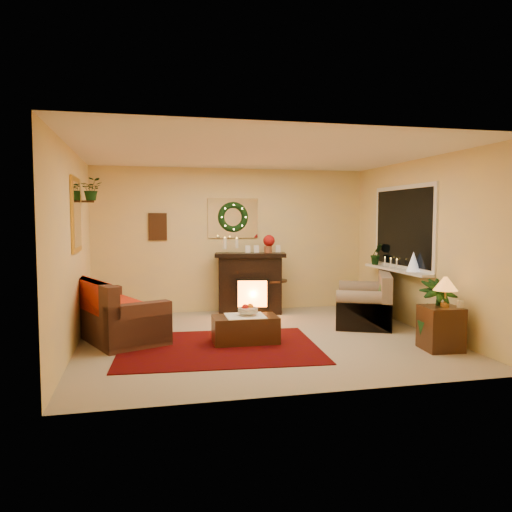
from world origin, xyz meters
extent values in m
plane|color=beige|center=(0.00, 0.00, 0.00)|extent=(5.00, 5.00, 0.00)
plane|color=white|center=(0.00, 0.00, 2.60)|extent=(5.00, 5.00, 0.00)
plane|color=#EFD88C|center=(0.00, 2.25, 1.30)|extent=(5.00, 5.00, 0.00)
plane|color=#EFD88C|center=(0.00, -2.25, 1.30)|extent=(5.00, 5.00, 0.00)
plane|color=#EFD88C|center=(-2.50, 0.00, 1.30)|extent=(4.50, 4.50, 0.00)
plane|color=#EFD88C|center=(2.50, 0.00, 1.30)|extent=(4.50, 4.50, 0.00)
cube|color=#450E12|center=(-0.66, -0.36, 0.01)|extent=(2.73, 2.13, 0.01)
cube|color=#412813|center=(-2.04, 0.64, 0.43)|extent=(1.58, 2.16, 0.85)
cube|color=#B52413|center=(-2.07, 0.82, 0.46)|extent=(0.79, 1.29, 0.02)
cube|color=black|center=(0.24, 1.88, 0.55)|extent=(1.15, 0.56, 1.01)
sphere|color=#A9100F|center=(0.58, 1.84, 1.30)|extent=(0.21, 0.21, 0.21)
cylinder|color=silver|center=(-0.22, 1.82, 1.26)|extent=(0.06, 0.06, 0.19)
cylinder|color=white|center=(0.00, 1.86, 1.26)|extent=(0.06, 0.06, 0.17)
cube|color=white|center=(0.00, 2.23, 1.70)|extent=(0.92, 0.02, 0.72)
torus|color=#194719|center=(0.00, 2.19, 1.72)|extent=(0.55, 0.11, 0.55)
cube|color=#381E11|center=(-1.35, 2.23, 1.55)|extent=(0.32, 0.03, 0.48)
cube|color=gold|center=(-2.48, 0.30, 1.75)|extent=(0.03, 0.84, 1.00)
imported|color=#194719|center=(-2.34, 1.05, 1.97)|extent=(0.33, 0.28, 0.36)
cube|color=gray|center=(1.87, 0.68, 0.42)|extent=(1.34, 1.64, 0.83)
cube|color=white|center=(2.48, 0.55, 1.55)|extent=(0.03, 1.86, 1.36)
cube|color=black|center=(2.47, 0.55, 1.55)|extent=(0.02, 1.70, 1.22)
cube|color=white|center=(2.38, 0.55, 0.87)|extent=(0.22, 1.86, 0.04)
cone|color=silver|center=(2.41, 0.09, 1.04)|extent=(0.20, 0.20, 0.31)
imported|color=#285D2C|center=(2.36, 1.24, 1.08)|extent=(0.26, 0.21, 0.48)
cylinder|color=black|center=(0.68, 1.83, 0.33)|extent=(0.49, 0.49, 0.60)
cone|color=#FFD288|center=(0.65, 1.79, 0.88)|extent=(0.29, 0.29, 0.44)
cube|color=black|center=(2.13, -1.09, 0.27)|extent=(0.50, 0.50, 0.57)
cone|color=gold|center=(2.16, -1.12, 0.74)|extent=(0.31, 0.31, 0.45)
cube|color=black|center=(-0.27, -0.18, 0.21)|extent=(0.89, 0.51, 0.37)
cylinder|color=white|center=(-0.23, -0.16, 0.45)|extent=(0.27, 0.27, 0.06)
imported|color=#1A4812|center=(2.12, -1.00, 0.45)|extent=(1.51, 1.51, 2.70)
camera|label=1|loc=(-1.63, -6.75, 1.72)|focal=35.00mm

